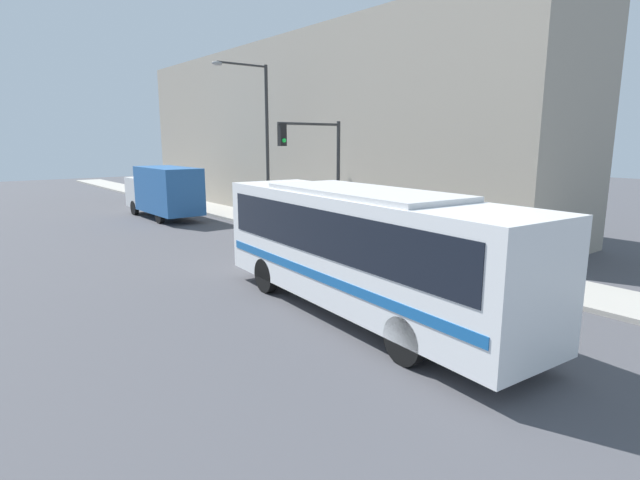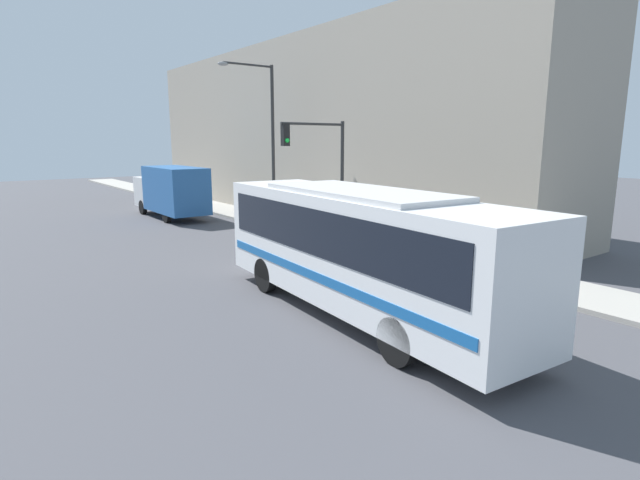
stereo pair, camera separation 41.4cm
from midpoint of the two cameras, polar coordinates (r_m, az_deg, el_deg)
ground_plane at (r=13.00m, az=11.47°, el=-9.77°), size 120.00×120.00×0.00m
sidewalk at (r=32.06m, az=-8.65°, el=3.00°), size 2.67×70.00×0.15m
building_facade at (r=32.37m, az=-0.25°, el=12.33°), size 6.00×33.97×10.43m
city_bus at (r=13.11m, az=5.30°, el=-0.42°), size 3.34×10.70×3.40m
delivery_truck at (r=31.62m, az=-16.32°, el=5.49°), size 2.26×7.24×3.10m
fire_hydrant at (r=19.27m, az=12.11°, el=-1.36°), size 0.23×0.30×0.69m
traffic_light_pole at (r=21.75m, az=0.81°, el=9.10°), size 3.28×0.35×5.31m
parking_meter at (r=22.87m, az=2.24°, el=2.09°), size 0.14×0.14×1.21m
street_lamp at (r=27.14m, az=-5.70°, el=12.22°), size 3.16×0.28×8.35m
pedestrian_near_corner at (r=27.64m, az=-4.44°, el=3.60°), size 0.34×0.34×1.58m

